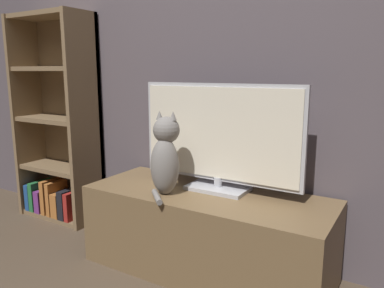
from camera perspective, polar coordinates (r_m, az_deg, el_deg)
wall_back at (r=2.11m, az=6.55°, el=17.98°), size 4.80×0.05×2.60m
tv_stand at (r=2.01m, az=2.22°, el=-13.28°), size 1.27×0.50×0.43m
tv at (r=1.92m, az=4.14°, el=1.02°), size 0.89×0.19×0.55m
cat at (r=1.88m, az=-4.08°, el=-1.86°), size 0.17×0.27×0.42m
bookshelf at (r=2.82m, az=-19.43°, el=1.65°), size 0.61×0.28×1.42m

